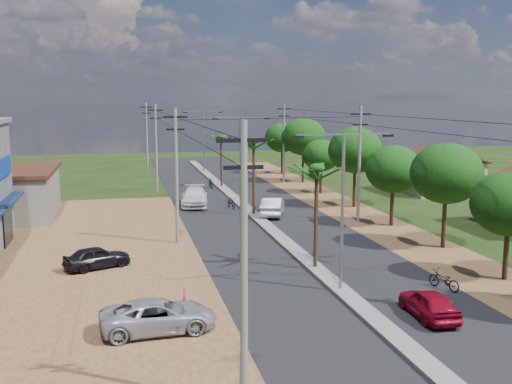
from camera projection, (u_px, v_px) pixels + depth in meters
ground at (340, 292)px, 30.01m from camera, size 160.00×160.00×0.00m
road at (268, 229)px, 44.46m from camera, size 12.00×110.00×0.04m
median at (259, 220)px, 47.33m from camera, size 1.00×90.00×0.18m
dirt_lot_west at (45, 267)px, 34.43m from camera, size 18.00×46.00×0.04m
dirt_shoulder_east at (375, 223)px, 46.32m from camera, size 5.00×90.00×0.03m
house_east_far at (437, 169)px, 61.20m from camera, size 7.60×7.50×4.60m
tree_east_b at (509, 204)px, 31.40m from camera, size 4.00×4.00×5.83m
tree_east_c at (446, 173)px, 38.12m from camera, size 4.60×4.60×6.83m
tree_east_d at (393, 169)px, 44.88m from camera, size 4.20×4.20×6.13m
tree_east_e at (355, 150)px, 52.51m from camera, size 4.80×4.80×7.14m
tree_east_f at (321, 155)px, 60.31m from camera, size 3.80×3.80×5.52m
tree_east_g at (303, 137)px, 67.94m from camera, size 5.00×5.00×7.38m
tree_east_h at (282, 138)px, 75.68m from camera, size 4.40×4.40×6.52m
palm_median_near at (317, 173)px, 33.00m from camera, size 2.00×2.00×6.15m
palm_median_mid at (254, 144)px, 48.36m from camera, size 2.00×2.00×6.55m
palm_median_far at (221, 139)px, 63.87m from camera, size 2.00×2.00×5.85m
streetlight_near at (343, 198)px, 29.26m from camera, size 5.10×0.18×8.00m
streetlight_mid at (242, 153)px, 53.35m from camera, size 5.10×0.18×8.00m
streetlight_far at (203, 136)px, 77.43m from camera, size 5.10×0.18×8.00m
utility_pole_w_a at (244, 261)px, 18.11m from camera, size 1.60×0.24×9.00m
utility_pole_w_b at (176, 173)px, 39.30m from camera, size 1.60×0.24×9.00m
utility_pole_w_c at (156, 147)px, 60.49m from camera, size 1.60×0.24×9.00m
utility_pole_w_d at (147, 134)px, 80.72m from camera, size 1.60×0.24×9.00m
utility_pole_e_b at (359, 161)px, 46.32m from camera, size 1.60×0.24×9.00m
utility_pole_e_c at (284, 141)px, 67.51m from camera, size 1.60×0.24×9.00m
car_red_near at (429, 304)px, 26.35m from camera, size 1.65×3.81×1.28m
car_silver_mid at (272, 207)px, 49.14m from camera, size 3.08×4.95×1.54m
car_white_far at (194, 197)px, 53.67m from camera, size 2.98×5.80×1.61m
car_parked_silver at (158, 317)px, 24.76m from camera, size 4.94×2.52×1.34m
car_parked_dark at (97, 258)px, 33.98m from camera, size 4.03×2.84×1.27m
moto_rider_east at (444, 281)px, 30.24m from camera, size 1.29×1.97×0.98m
moto_rider_west_a at (231, 203)px, 52.48m from camera, size 0.92×2.03×1.03m
moto_rider_west_b at (211, 183)px, 64.10m from camera, size 0.66×1.90×1.12m
roadside_sign at (184, 305)px, 26.56m from camera, size 0.23×1.34×1.11m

